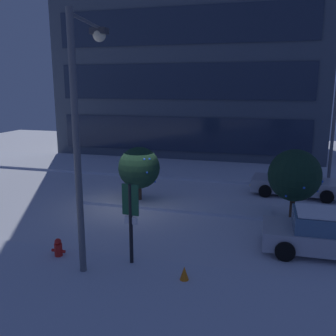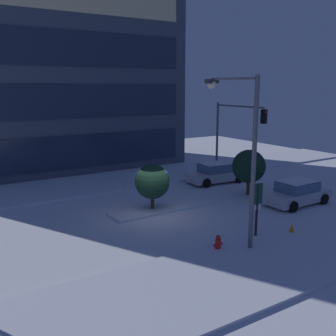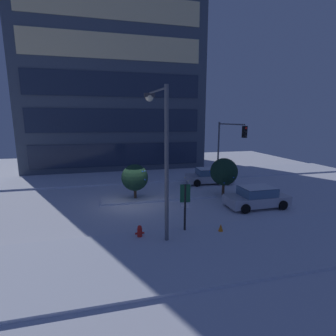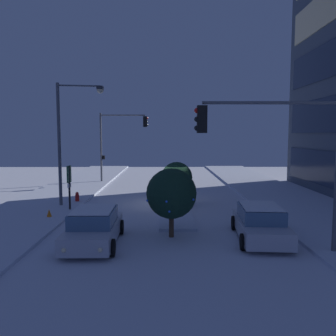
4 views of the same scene
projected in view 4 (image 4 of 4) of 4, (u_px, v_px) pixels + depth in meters
The scene contains 14 objects.
ground at pixel (168, 204), 22.72m from camera, with size 52.00×52.00×0.00m, color silver.
curb_strip_near at pixel (46, 203), 22.66m from camera, with size 52.00×5.20×0.14m, color silver.
curb_strip_far at pixel (290, 203), 22.77m from camera, with size 52.00×5.20×0.14m, color silver.
median_strip at pixel (175, 210), 20.64m from camera, with size 9.00×1.80×0.14m, color silver.
car_near at pixel (94, 227), 14.26m from camera, with size 4.48×2.14×1.49m.
car_far at pixel (260, 223), 14.95m from camera, with size 4.70×2.36×1.49m.
traffic_light_corner_far_right at pixel (279, 144), 12.71m from camera, with size 0.32×5.44×5.90m.
traffic_light_corner_near_left at pixel (119, 135), 32.38m from camera, with size 0.32×4.55×6.55m.
street_lamp_arched at pixel (72, 127), 21.30m from camera, with size 0.75×2.84×7.68m.
fire_hydrant at pixel (77, 198), 22.91m from camera, with size 0.48×0.26×0.75m.
parking_info_sign at pixel (69, 182), 20.28m from camera, with size 0.55×0.13×2.72m.
decorated_tree_median at pixel (177, 178), 22.35m from camera, with size 2.04×2.04×2.78m.
decorated_tree_left_of_median at pixel (171, 194), 15.18m from camera, with size 2.26×2.22×3.07m.
construction_cone at pixel (49, 214), 18.56m from camera, with size 0.36×0.36×0.55m, color orange.
Camera 4 is at (22.39, -0.15, 4.54)m, focal length 36.89 mm.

